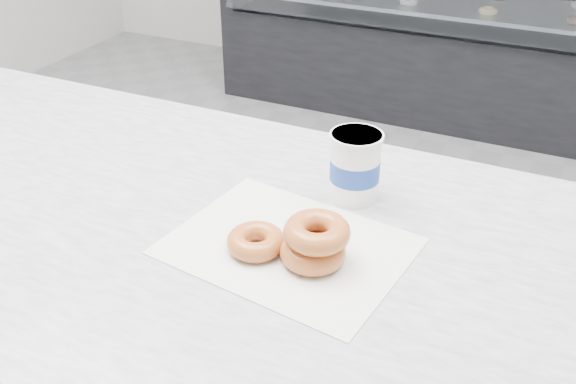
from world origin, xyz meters
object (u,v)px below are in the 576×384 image
display_case (452,20)px  donut_stack (315,242)px  coffee_cup (355,166)px  donut_single (256,241)px

display_case → donut_stack: size_ratio=19.78×
display_case → coffee_cup: display_case is taller
coffee_cup → donut_stack: bearing=-74.8°
donut_single → donut_stack: size_ratio=0.71×
display_case → donut_single: (0.28, -2.75, 0.43)m
display_case → donut_single: size_ratio=27.85×
donut_stack → coffee_cup: coffee_cup is taller
donut_stack → coffee_cup: 0.19m
display_case → coffee_cup: size_ratio=20.66×
donut_single → donut_stack: bearing=7.5°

